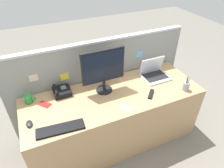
% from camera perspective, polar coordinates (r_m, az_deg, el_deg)
% --- Properties ---
extents(ground_plane, '(10.00, 10.00, 0.00)m').
position_cam_1_polar(ground_plane, '(2.84, 0.42, -14.87)').
color(ground_plane, slate).
extents(desk, '(2.07, 0.76, 0.75)m').
position_cam_1_polar(desk, '(2.56, 0.46, -9.58)').
color(desk, tan).
rests_on(desk, ground_plane).
extents(cubicle_divider, '(2.35, 0.08, 1.25)m').
position_cam_1_polar(cubicle_divider, '(2.69, -3.21, 0.13)').
color(cubicle_divider, gray).
rests_on(cubicle_divider, ground_plane).
extents(desktop_monitor, '(0.50, 0.19, 0.52)m').
position_cam_1_polar(desktop_monitor, '(2.21, -2.49, 4.45)').
color(desktop_monitor, black).
rests_on(desktop_monitor, desk).
extents(laptop, '(0.34, 0.28, 0.24)m').
position_cam_1_polar(laptop, '(2.65, 11.91, 3.24)').
color(laptop, silver).
rests_on(laptop, desk).
extents(desk_phone, '(0.19, 0.20, 0.10)m').
position_cam_1_polar(desk_phone, '(2.37, -14.21, -2.04)').
color(desk_phone, black).
rests_on(desk_phone, desk).
extents(keyboard_main, '(0.46, 0.17, 0.02)m').
position_cam_1_polar(keyboard_main, '(1.98, -14.47, -12.28)').
color(keyboard_main, black).
rests_on(keyboard_main, desk).
extents(computer_mouse_right_hand, '(0.06, 0.10, 0.03)m').
position_cam_1_polar(computer_mouse_right_hand, '(2.12, -22.56, -10.44)').
color(computer_mouse_right_hand, '#232328').
rests_on(computer_mouse_right_hand, desk).
extents(pen_cup, '(0.08, 0.08, 0.19)m').
position_cam_1_polar(pen_cup, '(2.51, 20.37, -0.59)').
color(pen_cup, '#99999E').
rests_on(pen_cup, desk).
extents(cell_phone_red_case, '(0.14, 0.15, 0.01)m').
position_cam_1_polar(cell_phone_red_case, '(2.30, -18.65, -5.48)').
color(cell_phone_red_case, '#B22323').
rests_on(cell_phone_red_case, desk).
extents(cell_phone_white_slab, '(0.13, 0.15, 0.01)m').
position_cam_1_polar(cell_phone_white_slab, '(2.14, 3.98, -6.84)').
color(cell_phone_white_slab, silver).
rests_on(cell_phone_white_slab, desk).
extents(tv_remote, '(0.15, 0.15, 0.02)m').
position_cam_1_polar(tv_remote, '(2.35, 11.07, -2.82)').
color(tv_remote, black).
rests_on(tv_remote, desk).
extents(coffee_mug, '(0.12, 0.08, 0.10)m').
position_cam_1_polar(coffee_mug, '(2.36, -22.68, -3.97)').
color(coffee_mug, '#238438').
rests_on(coffee_mug, desk).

